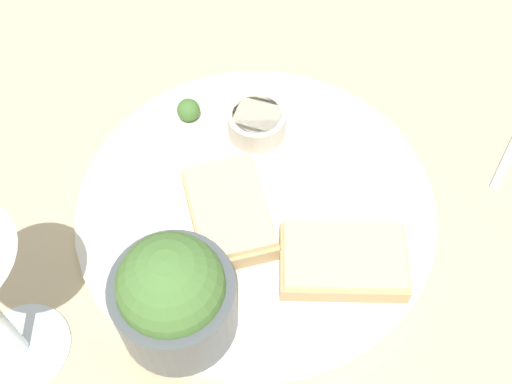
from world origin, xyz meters
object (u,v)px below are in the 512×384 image
at_px(sauce_ramekin, 257,122).
at_px(cheese_toast_near, 229,211).
at_px(salad_bowl, 173,296).
at_px(cheese_toast_far, 342,262).

xyz_separation_m(sauce_ramekin, cheese_toast_near, (-0.05, 0.09, -0.00)).
relative_size(salad_bowl, cheese_toast_near, 0.87).
relative_size(sauce_ramekin, cheese_toast_near, 0.47).
distance_m(salad_bowl, cheese_toast_far, 0.14).
bearing_deg(cheese_toast_near, salad_bowl, 108.79).
distance_m(cheese_toast_near, cheese_toast_far, 0.11).
bearing_deg(cheese_toast_far, cheese_toast_near, 13.36).
xyz_separation_m(sauce_ramekin, cheese_toast_far, (-0.15, 0.07, -0.00)).
height_order(salad_bowl, cheese_toast_far, salad_bowl).
bearing_deg(cheese_toast_far, sauce_ramekin, -23.70).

